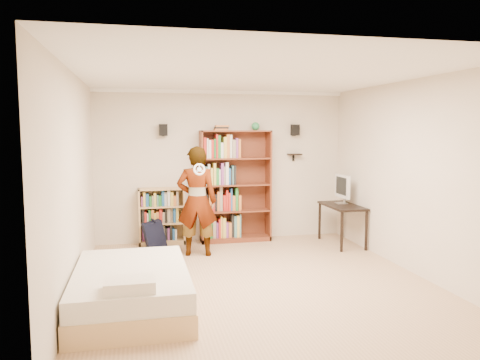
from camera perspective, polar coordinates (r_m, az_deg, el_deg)
The scene contains 14 objects.
ground at distance 6.34m, azimuth 1.99°, elevation -12.28°, with size 4.50×5.00×0.01m, color tan.
room_shell at distance 6.02m, azimuth 2.06°, elevation 3.84°, with size 4.52×5.02×2.71m.
crown_molding at distance 6.05m, azimuth 2.09°, elevation 12.47°, with size 4.50×5.00×0.06m.
speaker_left at distance 8.23m, azimuth -9.34°, elevation 6.04°, with size 0.14×0.12×0.20m, color black.
speaker_right at distance 8.70m, azimuth 6.73°, elevation 6.08°, with size 0.14×0.12×0.20m, color black.
wall_shelf at distance 8.72m, azimuth 6.68°, elevation 3.12°, with size 0.25×0.16×0.03m, color black.
tall_bookshelf at distance 8.38m, azimuth -0.56°, elevation -0.76°, with size 1.26×0.37×1.99m, color maroon, non-canonical shape.
low_bookshelf at distance 8.32m, azimuth -9.52°, elevation -4.38°, with size 0.79×0.30×0.99m, color tan, non-canonical shape.
computer_desk at distance 8.41m, azimuth 12.30°, elevation -5.34°, with size 0.51×1.03×0.70m, color black, non-canonical shape.
imac at distance 8.47m, azimuth 12.26°, elevation -1.11°, with size 0.10×0.51×0.51m, color silver, non-canonical shape.
daybed at distance 5.50m, azimuth -13.11°, elevation -12.20°, with size 1.26×1.94×0.57m, color silver, non-canonical shape.
person at distance 7.46m, azimuth -5.28°, elevation -2.58°, with size 0.64×0.42×1.75m, color black.
wii_wheel at distance 7.08m, azimuth -4.99°, elevation 1.29°, with size 0.19×0.19×0.03m, color silver.
navy_bag at distance 8.10m, azimuth -10.41°, elevation -6.52°, with size 0.36×0.23×0.48m, color black, non-canonical shape.
Camera 1 is at (-1.51, -5.82, 2.00)m, focal length 35.00 mm.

